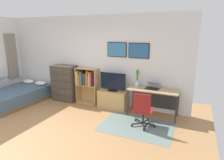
{
  "coord_description": "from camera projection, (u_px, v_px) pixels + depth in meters",
  "views": [
    {
      "loc": [
        3.05,
        -2.78,
        2.2
      ],
      "look_at": [
        1.16,
        1.5,
        1.03
      ],
      "focal_mm": 30.8,
      "sensor_mm": 36.0,
      "label": 1
    }
  ],
  "objects": [
    {
      "name": "laptop",
      "position": [
        153.0,
        86.0,
        5.13
      ],
      "size": [
        0.39,
        0.42,
        0.16
      ],
      "rotation": [
        0.0,
        0.0,
        -0.1
      ],
      "color": "#333338",
      "rests_on": "desk"
    },
    {
      "name": "desk",
      "position": [
        154.0,
        94.0,
        5.15
      ],
      "size": [
        1.31,
        0.55,
        0.74
      ],
      "color": "tan",
      "rests_on": "ground_plane"
    },
    {
      "name": "tv_stand",
      "position": [
        113.0,
        99.0,
        5.7
      ],
      "size": [
        0.86,
        0.41,
        0.53
      ],
      "color": "tan",
      "rests_on": "ground_plane"
    },
    {
      "name": "wine_glass",
      "position": [
        137.0,
        83.0,
        5.12
      ],
      "size": [
        0.07,
        0.07,
        0.18
      ],
      "color": "silver",
      "rests_on": "desk"
    },
    {
      "name": "computer_mouse",
      "position": [
        161.0,
        90.0,
        4.92
      ],
      "size": [
        0.06,
        0.1,
        0.03
      ],
      "primitive_type": "ellipsoid",
      "color": "silver",
      "rests_on": "desk"
    },
    {
      "name": "bookshelf",
      "position": [
        86.0,
        82.0,
        6.01
      ],
      "size": [
        0.71,
        0.3,
        1.12
      ],
      "color": "tan",
      "rests_on": "ground_plane"
    },
    {
      "name": "dresser",
      "position": [
        65.0,
        83.0,
        6.29
      ],
      "size": [
        0.81,
        0.46,
        1.17
      ],
      "color": "#4C4238",
      "rests_on": "ground_plane"
    },
    {
      "name": "bamboo_vase",
      "position": [
        137.0,
        78.0,
        5.33
      ],
      "size": [
        0.1,
        0.09,
        0.46
      ],
      "color": "silver",
      "rests_on": "desk"
    },
    {
      "name": "television",
      "position": [
        113.0,
        82.0,
        5.56
      ],
      "size": [
        0.78,
        0.16,
        0.54
      ],
      "color": "black",
      "rests_on": "tv_stand"
    },
    {
      "name": "bed",
      "position": [
        17.0,
        96.0,
        6.18
      ],
      "size": [
        1.37,
        2.08,
        0.56
      ],
      "rotation": [
        0.0,
        0.0,
        -0.03
      ],
      "color": "brown",
      "rests_on": "ground_plane"
    },
    {
      "name": "ground_plane",
      "position": [
        36.0,
        136.0,
        4.19
      ],
      "size": [
        7.2,
        7.2,
        0.0
      ],
      "primitive_type": "plane",
      "color": "#A87A4C"
    },
    {
      "name": "office_chair",
      "position": [
        143.0,
        109.0,
        4.48
      ],
      "size": [
        0.56,
        0.58,
        0.86
      ],
      "rotation": [
        0.0,
        0.0,
        0.04
      ],
      "color": "#232326",
      "rests_on": "ground_plane"
    },
    {
      "name": "area_rug",
      "position": [
        137.0,
        126.0,
        4.62
      ],
      "size": [
        1.7,
        1.2,
        0.01
      ],
      "primitive_type": "cube",
      "color": "slate",
      "rests_on": "ground_plane"
    },
    {
      "name": "wall_back_with_posters",
      "position": [
        91.0,
        60.0,
        6.01
      ],
      "size": [
        6.12,
        0.09,
        2.7
      ],
      "color": "white",
      "rests_on": "ground_plane"
    }
  ]
}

